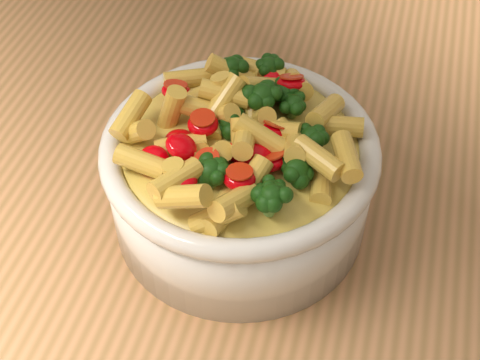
# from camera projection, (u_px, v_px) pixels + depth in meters

# --- Properties ---
(table) EXTENTS (1.20, 0.80, 0.90)m
(table) POSITION_uv_depth(u_px,v_px,m) (252.00, 262.00, 0.68)
(table) COLOR #B57B4D
(table) RESTS_ON ground
(serving_bowl) EXTENTS (0.22, 0.22, 0.10)m
(serving_bowl) POSITION_uv_depth(u_px,v_px,m) (240.00, 179.00, 0.56)
(serving_bowl) COLOR silver
(serving_bowl) RESTS_ON table
(pasta_salad) EXTENTS (0.18, 0.18, 0.04)m
(pasta_salad) POSITION_uv_depth(u_px,v_px,m) (240.00, 126.00, 0.51)
(pasta_salad) COLOR #EEB34B
(pasta_salad) RESTS_ON serving_bowl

